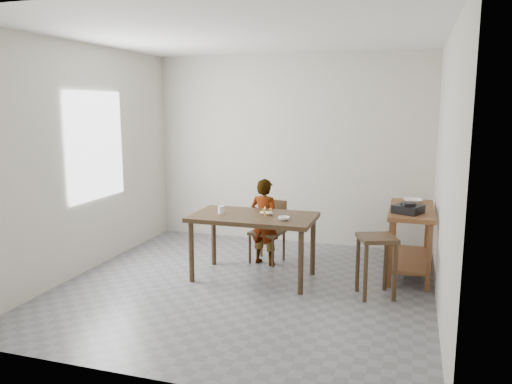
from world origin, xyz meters
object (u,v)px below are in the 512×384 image
(dining_table, at_px, (253,247))
(stool, at_px, (376,266))
(prep_counter, at_px, (410,241))
(dining_chair, at_px, (267,232))
(child, at_px, (265,222))

(dining_table, distance_m, stool, 1.40)
(dining_table, distance_m, prep_counter, 1.86)
(dining_table, height_order, dining_chair, dining_chair)
(dining_table, height_order, stool, dining_table)
(child, height_order, dining_chair, child)
(stool, bearing_deg, dining_chair, 151.07)
(dining_chair, bearing_deg, prep_counter, 12.27)
(dining_table, bearing_deg, child, 93.04)
(child, bearing_deg, dining_chair, -81.62)
(child, distance_m, stool, 1.59)
(prep_counter, relative_size, child, 1.10)
(child, distance_m, dining_chair, 0.18)
(dining_table, xyz_separation_m, child, (-0.03, 0.55, 0.17))
(prep_counter, height_order, child, child)
(dining_chair, bearing_deg, dining_table, -77.73)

